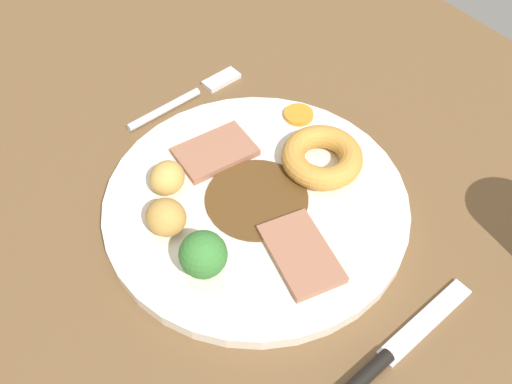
% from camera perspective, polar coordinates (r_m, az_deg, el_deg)
% --- Properties ---
extents(dining_table, '(1.20, 0.84, 0.04)m').
position_cam_1_polar(dining_table, '(0.55, 2.88, -4.77)').
color(dining_table, brown).
rests_on(dining_table, ground).
extents(dinner_plate, '(0.30, 0.30, 0.01)m').
position_cam_1_polar(dinner_plate, '(0.55, 0.00, -1.13)').
color(dinner_plate, silver).
rests_on(dinner_plate, dining_table).
extents(gravy_pool, '(0.10, 0.10, 0.00)m').
position_cam_1_polar(gravy_pool, '(0.54, 0.08, -0.68)').
color(gravy_pool, '#563819').
rests_on(gravy_pool, dinner_plate).
extents(meat_slice_main, '(0.09, 0.07, 0.01)m').
position_cam_1_polar(meat_slice_main, '(0.50, 4.56, -6.22)').
color(meat_slice_main, '#9E664C').
rests_on(meat_slice_main, dinner_plate).
extents(meat_slice_under, '(0.06, 0.08, 0.01)m').
position_cam_1_polar(meat_slice_under, '(0.58, -4.15, 4.09)').
color(meat_slice_under, '#9E664C').
rests_on(meat_slice_under, dinner_plate).
extents(yorkshire_pudding, '(0.08, 0.08, 0.02)m').
position_cam_1_polar(yorkshire_pudding, '(0.57, 6.68, 3.54)').
color(yorkshire_pudding, '#C68938').
rests_on(yorkshire_pudding, dinner_plate).
extents(roast_potato_left, '(0.05, 0.05, 0.03)m').
position_cam_1_polar(roast_potato_left, '(0.51, -9.09, -2.54)').
color(roast_potato_left, '#BC8C42').
rests_on(roast_potato_left, dinner_plate).
extents(roast_potato_right, '(0.05, 0.05, 0.03)m').
position_cam_1_polar(roast_potato_right, '(0.55, -8.97, 1.43)').
color(roast_potato_right, tan).
rests_on(roast_potato_right, dinner_plate).
extents(carrot_coin_front, '(0.03, 0.03, 0.01)m').
position_cam_1_polar(carrot_coin_front, '(0.62, 4.33, 7.80)').
color(carrot_coin_front, orange).
rests_on(carrot_coin_front, dinner_plate).
extents(broccoli_floret, '(0.04, 0.04, 0.05)m').
position_cam_1_polar(broccoli_floret, '(0.47, -5.36, -6.37)').
color(broccoli_floret, '#8CB766').
rests_on(broccoli_floret, dinner_plate).
extents(fork, '(0.03, 0.15, 0.01)m').
position_cam_1_polar(fork, '(0.67, -6.83, 9.57)').
color(fork, silver).
rests_on(fork, dining_table).
extents(knife, '(0.03, 0.19, 0.01)m').
position_cam_1_polar(knife, '(0.48, 12.50, -16.50)').
color(knife, black).
rests_on(knife, dining_table).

